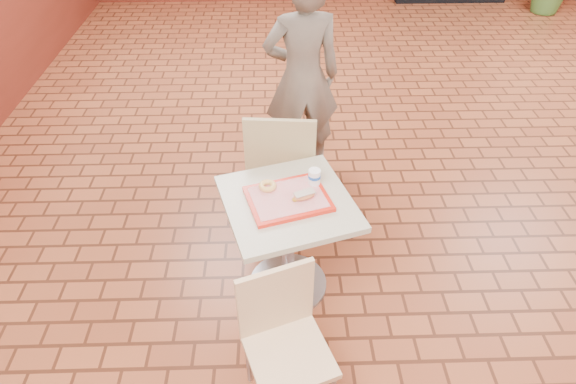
{
  "coord_description": "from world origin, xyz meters",
  "views": [
    {
      "loc": [
        -1.39,
        -2.34,
        2.41
      ],
      "look_at": [
        -1.33,
        -0.38,
        0.77
      ],
      "focal_mm": 30.0,
      "sensor_mm": 36.0,
      "label": 1
    }
  ],
  "objects_px": {
    "chair_main_front": "(284,335)",
    "ring_donut": "(268,186)",
    "main_table": "(288,231)",
    "serving_tray": "(288,199)",
    "customer": "(302,77)",
    "long_john_donut": "(304,196)",
    "chair_main_back": "(281,165)",
    "paper_cup": "(314,177)"
  },
  "relations": [
    {
      "from": "chair_main_front",
      "to": "ring_donut",
      "type": "relative_size",
      "value": 8.2
    },
    {
      "from": "main_table",
      "to": "chair_main_front",
      "type": "relative_size",
      "value": 0.88
    },
    {
      "from": "serving_tray",
      "to": "chair_main_front",
      "type": "bearing_deg",
      "value": -93.37
    },
    {
      "from": "ring_donut",
      "to": "customer",
      "type": "bearing_deg",
      "value": 78.27
    },
    {
      "from": "chair_main_front",
      "to": "serving_tray",
      "type": "relative_size",
      "value": 1.89
    },
    {
      "from": "serving_tray",
      "to": "long_john_donut",
      "type": "height_order",
      "value": "long_john_donut"
    },
    {
      "from": "chair_main_front",
      "to": "customer",
      "type": "height_order",
      "value": "customer"
    },
    {
      "from": "chair_main_back",
      "to": "ring_donut",
      "type": "xyz_separation_m",
      "value": [
        -0.08,
        -0.48,
        0.22
      ]
    },
    {
      "from": "chair_main_back",
      "to": "long_john_donut",
      "type": "height_order",
      "value": "chair_main_back"
    },
    {
      "from": "customer",
      "to": "ring_donut",
      "type": "bearing_deg",
      "value": 70.12
    },
    {
      "from": "ring_donut",
      "to": "paper_cup",
      "type": "height_order",
      "value": "paper_cup"
    },
    {
      "from": "customer",
      "to": "serving_tray",
      "type": "relative_size",
      "value": 3.71
    },
    {
      "from": "main_table",
      "to": "paper_cup",
      "type": "height_order",
      "value": "paper_cup"
    },
    {
      "from": "serving_tray",
      "to": "ring_donut",
      "type": "height_order",
      "value": "ring_donut"
    },
    {
      "from": "serving_tray",
      "to": "paper_cup",
      "type": "relative_size",
      "value": 4.9
    },
    {
      "from": "long_john_donut",
      "to": "paper_cup",
      "type": "distance_m",
      "value": 0.15
    },
    {
      "from": "ring_donut",
      "to": "long_john_donut",
      "type": "xyz_separation_m",
      "value": [
        0.19,
        -0.09,
        0.0
      ]
    },
    {
      "from": "chair_main_front",
      "to": "serving_tray",
      "type": "bearing_deg",
      "value": 66.79
    },
    {
      "from": "serving_tray",
      "to": "main_table",
      "type": "bearing_deg",
      "value": 0.0
    },
    {
      "from": "serving_tray",
      "to": "ring_donut",
      "type": "distance_m",
      "value": 0.14
    },
    {
      "from": "chair_main_back",
      "to": "paper_cup",
      "type": "xyz_separation_m",
      "value": [
        0.18,
        -0.45,
        0.25
      ]
    },
    {
      "from": "main_table",
      "to": "serving_tray",
      "type": "xyz_separation_m",
      "value": [
        0.0,
        0.0,
        0.24
      ]
    },
    {
      "from": "serving_tray",
      "to": "chair_main_back",
      "type": "bearing_deg",
      "value": 92.71
    },
    {
      "from": "main_table",
      "to": "serving_tray",
      "type": "relative_size",
      "value": 1.66
    },
    {
      "from": "long_john_donut",
      "to": "customer",
      "type": "bearing_deg",
      "value": 87.46
    },
    {
      "from": "long_john_donut",
      "to": "chair_main_front",
      "type": "bearing_deg",
      "value": -100.64
    },
    {
      "from": "main_table",
      "to": "long_john_donut",
      "type": "xyz_separation_m",
      "value": [
        0.08,
        -0.01,
        0.28
      ]
    },
    {
      "from": "paper_cup",
      "to": "serving_tray",
      "type": "bearing_deg",
      "value": -142.16
    },
    {
      "from": "ring_donut",
      "to": "long_john_donut",
      "type": "distance_m",
      "value": 0.21
    },
    {
      "from": "chair_main_back",
      "to": "ring_donut",
      "type": "relative_size",
      "value": 9.61
    },
    {
      "from": "chair_main_front",
      "to": "long_john_donut",
      "type": "xyz_separation_m",
      "value": [
        0.12,
        0.65,
        0.3
      ]
    },
    {
      "from": "paper_cup",
      "to": "main_table",
      "type": "bearing_deg",
      "value": -142.16
    },
    {
      "from": "customer",
      "to": "serving_tray",
      "type": "height_order",
      "value": "customer"
    },
    {
      "from": "chair_main_front",
      "to": "chair_main_back",
      "type": "distance_m",
      "value": 1.23
    },
    {
      "from": "chair_main_back",
      "to": "main_table",
      "type": "bearing_deg",
      "value": 97.59
    },
    {
      "from": "paper_cup",
      "to": "customer",
      "type": "bearing_deg",
      "value": 90.38
    },
    {
      "from": "chair_main_back",
      "to": "customer",
      "type": "relative_size",
      "value": 0.6
    },
    {
      "from": "long_john_donut",
      "to": "chair_main_back",
      "type": "bearing_deg",
      "value": 100.81
    },
    {
      "from": "ring_donut",
      "to": "long_john_donut",
      "type": "relative_size",
      "value": 0.7
    },
    {
      "from": "customer",
      "to": "paper_cup",
      "type": "bearing_deg",
      "value": 82.23
    },
    {
      "from": "main_table",
      "to": "long_john_donut",
      "type": "distance_m",
      "value": 0.29
    },
    {
      "from": "main_table",
      "to": "chair_main_front",
      "type": "height_order",
      "value": "chair_main_front"
    }
  ]
}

